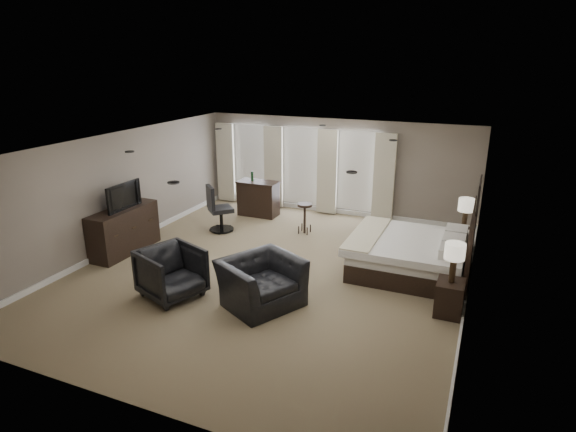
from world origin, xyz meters
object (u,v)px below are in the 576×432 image
at_px(lamp_near, 454,263).
at_px(bar_stool_left, 268,202).
at_px(dresser, 124,230).
at_px(nightstand_far, 462,241).
at_px(tv, 121,206).
at_px(bar_counter, 258,198).
at_px(bar_stool_right, 305,218).
at_px(armchair_near, 261,275).
at_px(nightstand_near, 449,298).
at_px(armchair_far, 171,271).
at_px(lamp_far, 465,214).
at_px(desk_chair, 221,208).
at_px(bed, 412,238).

distance_m(lamp_near, bar_stool_left, 6.41).
bearing_deg(dresser, nightstand_far, 22.41).
bearing_deg(nightstand_far, tv, -157.59).
bearing_deg(dresser, bar_counter, 65.78).
relative_size(lamp_near, bar_stool_right, 0.91).
relative_size(dresser, armchair_near, 1.34).
height_order(dresser, bar_stool_left, dresser).
bearing_deg(bar_stool_left, bar_stool_right, -34.79).
height_order(lamp_near, bar_stool_left, lamp_near).
xyz_separation_m(dresser, armchair_near, (3.85, -0.99, 0.06)).
height_order(bar_stool_left, bar_stool_right, bar_stool_right).
relative_size(nightstand_near, armchair_far, 0.59).
xyz_separation_m(lamp_far, bar_stool_left, (-5.16, 0.86, -0.56)).
relative_size(tv, desk_chair, 0.86).
bearing_deg(armchair_near, lamp_far, -10.36).
relative_size(bed, armchair_near, 1.75).
xyz_separation_m(nightstand_far, lamp_near, (0.00, -2.90, 0.66)).
xyz_separation_m(armchair_far, desk_chair, (-0.96, 3.36, 0.09)).
distance_m(dresser, bar_stool_right, 4.21).
relative_size(nightstand_near, armchair_near, 0.46).
bearing_deg(bed, bar_stool_right, 155.45).
relative_size(bed, bar_stool_left, 3.31).
relative_size(armchair_far, bar_counter, 0.92).
xyz_separation_m(nightstand_far, tv, (-6.92, -2.85, 0.80)).
distance_m(lamp_near, lamp_far, 2.90).
relative_size(bed, tv, 2.24).
relative_size(armchair_near, desk_chair, 1.09).
bearing_deg(armchair_far, lamp_near, -53.81).
relative_size(lamp_far, bar_stool_left, 1.03).
bearing_deg(tv, nightstand_far, -67.59).
relative_size(bed, bar_stool_right, 3.00).
distance_m(bar_counter, bar_stool_right, 1.88).
distance_m(nightstand_near, lamp_far, 2.96).
bearing_deg(lamp_far, bar_counter, 173.03).
bearing_deg(desk_chair, armchair_far, 149.54).
bearing_deg(bed, armchair_far, -144.13).
height_order(nightstand_near, lamp_near, lamp_near).
bearing_deg(nightstand_near, nightstand_far, 90.00).
height_order(lamp_far, bar_stool_right, lamp_far).
bearing_deg(nightstand_far, bar_stool_left, 170.58).
bearing_deg(nightstand_far, desk_chair, -171.61).
bearing_deg(bar_counter, armchair_far, -82.30).
height_order(bed, nightstand_far, bed).
bearing_deg(nightstand_far, bed, -121.54).
relative_size(nightstand_near, bar_stool_right, 0.79).
bearing_deg(bar_stool_right, tv, -140.63).
height_order(armchair_near, bar_counter, armchair_near).
distance_m(nightstand_near, armchair_near, 3.22).
bearing_deg(desk_chair, nightstand_near, -156.48).
distance_m(nightstand_far, armchair_near, 4.92).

